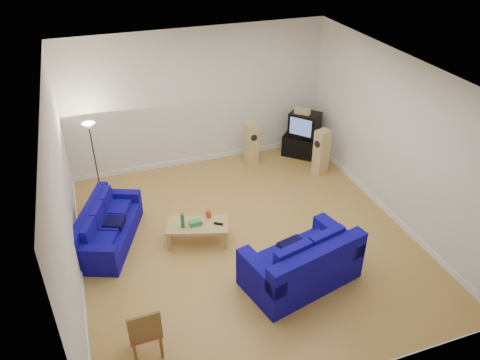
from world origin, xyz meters
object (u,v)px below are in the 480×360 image
object	(u,v)px
coffee_table	(198,226)
tv_stand	(301,146)
sofa_three_seat	(106,230)
sofa_loveseat	(303,266)
television	(305,123)

from	to	relation	value
coffee_table	tv_stand	distance (m)	4.08
sofa_three_seat	tv_stand	world-z (taller)	sofa_three_seat
coffee_table	sofa_three_seat	bearing A→B (deg)	160.91
sofa_three_seat	sofa_loveseat	xyz separation A→B (m)	(2.97, -2.17, 0.08)
sofa_loveseat	coffee_table	bearing A→B (deg)	116.30
sofa_three_seat	tv_stand	distance (m)	5.23
sofa_loveseat	tv_stand	xyz separation A→B (m)	(1.92, 4.04, -0.09)
sofa_three_seat	coffee_table	xyz separation A→B (m)	(1.61, -0.56, 0.08)
sofa_loveseat	television	bearing A→B (deg)	50.19
television	sofa_loveseat	bearing A→B (deg)	-67.12
sofa_three_seat	coffee_table	distance (m)	1.70
sofa_loveseat	tv_stand	bearing A→B (deg)	50.78
sofa_three_seat	coffee_table	size ratio (longest dim) A/B	1.68
sofa_three_seat	television	distance (m)	5.28
coffee_table	tv_stand	xyz separation A→B (m)	(3.28, 2.43, -0.09)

